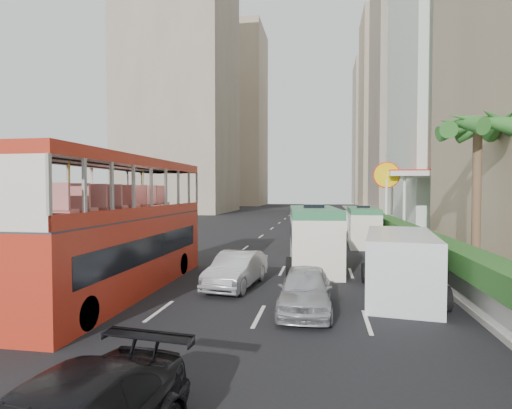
% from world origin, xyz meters
% --- Properties ---
extents(ground_plane, '(200.00, 200.00, 0.00)m').
position_xyz_m(ground_plane, '(0.00, 0.00, 0.00)').
color(ground_plane, black).
rests_on(ground_plane, ground).
extents(double_decker_bus, '(2.50, 11.00, 5.06)m').
position_xyz_m(double_decker_bus, '(-6.00, 0.00, 2.53)').
color(double_decker_bus, '#B62917').
rests_on(double_decker_bus, ground).
extents(car_silver_lane_a, '(1.96, 4.34, 1.38)m').
position_xyz_m(car_silver_lane_a, '(-1.88, 1.56, 0.00)').
color(car_silver_lane_a, '#B4B6BB').
rests_on(car_silver_lane_a, ground).
extents(car_silver_lane_b, '(1.69, 4.12, 1.40)m').
position_xyz_m(car_silver_lane_b, '(0.97, -1.20, 0.00)').
color(car_silver_lane_b, '#B4B6BB').
rests_on(car_silver_lane_b, ground).
extents(van_asset, '(2.78, 5.23, 1.40)m').
position_xyz_m(van_asset, '(1.28, 16.11, 0.00)').
color(van_asset, silver).
rests_on(van_asset, ground).
extents(minibus_near, '(2.85, 6.89, 2.98)m').
position_xyz_m(minibus_near, '(1.05, 6.24, 1.49)').
color(minibus_near, silver).
rests_on(minibus_near, ground).
extents(minibus_far, '(2.07, 5.96, 2.63)m').
position_xyz_m(minibus_far, '(4.29, 15.03, 1.31)').
color(minibus_far, silver).
rests_on(minibus_far, ground).
extents(panel_van_near, '(3.02, 5.97, 2.29)m').
position_xyz_m(panel_van_near, '(4.30, 1.29, 1.14)').
color(panel_van_near, silver).
rests_on(panel_van_near, ground).
extents(panel_van_far, '(2.10, 5.13, 2.04)m').
position_xyz_m(panel_van_far, '(3.84, 20.25, 1.02)').
color(panel_van_far, silver).
rests_on(panel_van_far, ground).
extents(sidewalk, '(6.00, 120.00, 0.18)m').
position_xyz_m(sidewalk, '(9.00, 25.00, 0.09)').
color(sidewalk, '#99968C').
rests_on(sidewalk, ground).
extents(kerb_wall, '(0.30, 44.00, 1.00)m').
position_xyz_m(kerb_wall, '(6.20, 14.00, 0.68)').
color(kerb_wall, silver).
rests_on(kerb_wall, sidewalk).
extents(hedge, '(1.10, 44.00, 0.70)m').
position_xyz_m(hedge, '(6.20, 14.00, 1.53)').
color(hedge, '#2D6626').
rests_on(hedge, kerb_wall).
extents(palm_tree, '(0.36, 0.36, 6.40)m').
position_xyz_m(palm_tree, '(7.80, 4.00, 3.38)').
color(palm_tree, brown).
rests_on(palm_tree, sidewalk).
extents(shell_station, '(6.50, 8.00, 5.50)m').
position_xyz_m(shell_station, '(10.00, 23.00, 2.75)').
color(shell_station, silver).
rests_on(shell_station, ground).
extents(tower_mid, '(16.00, 16.00, 50.00)m').
position_xyz_m(tower_mid, '(18.00, 58.00, 25.00)').
color(tower_mid, tan).
rests_on(tower_mid, ground).
extents(tower_far_a, '(14.00, 14.00, 44.00)m').
position_xyz_m(tower_far_a, '(17.00, 82.00, 22.00)').
color(tower_far_a, tan).
rests_on(tower_far_a, ground).
extents(tower_far_b, '(14.00, 14.00, 40.00)m').
position_xyz_m(tower_far_b, '(17.00, 104.00, 20.00)').
color(tower_far_b, tan).
rests_on(tower_far_b, ground).
extents(tower_left_a, '(18.00, 18.00, 52.00)m').
position_xyz_m(tower_left_a, '(-24.00, 55.00, 26.00)').
color(tower_left_a, tan).
rests_on(tower_left_a, ground).
extents(tower_left_b, '(16.00, 16.00, 46.00)m').
position_xyz_m(tower_left_b, '(-22.00, 90.00, 23.00)').
color(tower_left_b, tan).
rests_on(tower_left_b, ground).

